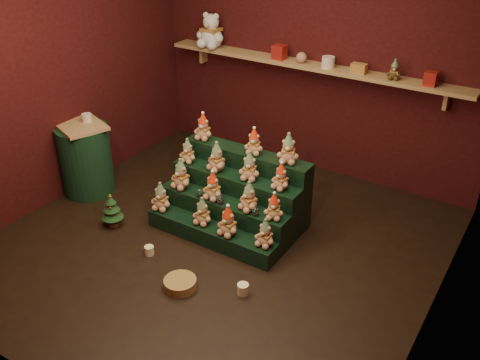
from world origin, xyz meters
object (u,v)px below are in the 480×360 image
Objects in this scene: mug_left at (149,250)px; white_bear at (211,26)px; mug_right at (243,289)px; mini_christmas_tree at (112,210)px; snow_globe_a at (200,193)px; side_table at (86,159)px; wicker_basket at (180,284)px; snow_globe_c at (255,212)px; snow_globe_b at (220,199)px; riser_tier_front at (211,234)px; brown_bear at (394,70)px.

white_bear is at bearing 110.36° from mug_left.
mini_christmas_tree is at bearing 174.02° from mug_right.
side_table reaches higher than snow_globe_a.
mug_right is 0.55m from wicker_basket.
mug_right is (1.68, -0.18, -0.13)m from mini_christmas_tree.
mug_left is (-0.78, -0.64, -0.36)m from snow_globe_c.
snow_globe_b is 0.33× the size of wicker_basket.
snow_globe_b is 0.95m from wicker_basket.
snow_globe_b is 0.94× the size of mug_right.
white_bear is at bearing 118.94° from wicker_basket.
white_bear is (0.51, 1.74, 1.18)m from side_table.
brown_bear is at bearing 60.58° from riser_tier_front.
mini_christmas_tree is at bearing 164.30° from mug_left.
snow_globe_a is 0.74m from mug_left.
snow_globe_b is 0.25× the size of mini_christmas_tree.
snow_globe_c is at bearing 0.00° from snow_globe_b.
side_table is at bearing -161.46° from brown_bear.
snow_globe_c is at bearing -45.40° from white_bear.
snow_globe_c is 0.16× the size of white_bear.
side_table is 4.05× the size of brown_bear.
mug_left is 0.59m from wicker_basket.
white_bear is at bearing 93.78° from side_table.
mini_christmas_tree reaches higher than mug_right.
white_bear is (-0.85, 2.30, 1.54)m from mug_left.
mini_christmas_tree reaches higher than riser_tier_front.
side_table reaches higher than mug_right.
mug_right is at bearing -5.98° from mini_christmas_tree.
mug_right is 0.50× the size of brown_bear.
wicker_basket is (1.91, -0.79, -0.36)m from side_table.
white_bear is at bearing 134.47° from snow_globe_c.
snow_globe_c is 0.30× the size of wicker_basket.
white_bear is (-1.90, 2.30, 1.53)m from mug_right.
white_bear is at bearing 120.92° from snow_globe_a.
snow_globe_c is at bearing 17.89° from mini_christmas_tree.
brown_bear reaches higher than side_table.
mini_christmas_tree is 3.19m from brown_bear.
snow_globe_b reaches higher than riser_tier_front.
wicker_basket is (-0.24, -0.86, -0.36)m from snow_globe_c.
riser_tier_front is 2.70× the size of white_bear.
side_table reaches higher than wicker_basket.
mini_christmas_tree is 1.33× the size of wicker_basket.
mug_left is at bearing -179.84° from mug_right.
side_table is at bearing 152.37° from mini_christmas_tree.
wicker_basket is at bearing -2.15° from side_table.
mini_christmas_tree is at bearing -7.41° from side_table.
snow_globe_a is 1.51m from side_table.
white_bear reaches higher than riser_tier_front.
mug_right is 0.19× the size of white_bear.
snow_globe_a is (-0.23, 0.16, 0.31)m from riser_tier_front.
riser_tier_front is 15.75× the size of mug_left.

